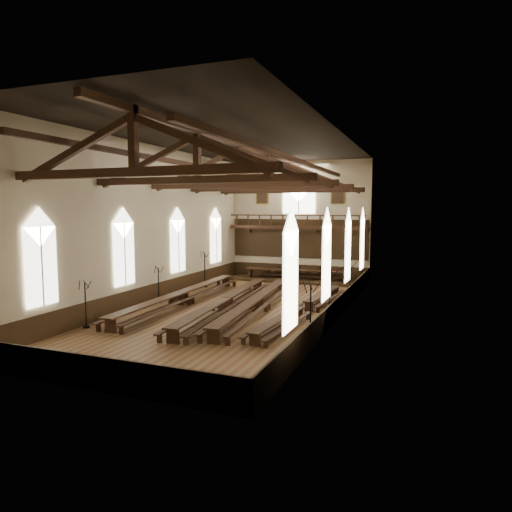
# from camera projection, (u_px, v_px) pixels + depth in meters

# --- Properties ---
(ground) EXTENTS (26.00, 26.00, 0.00)m
(ground) POSITION_uv_depth(u_px,v_px,m) (239.00, 309.00, 27.29)
(ground) COLOR brown
(ground) RESTS_ON ground
(room_walls) EXTENTS (26.00, 26.00, 26.00)m
(room_walls) POSITION_uv_depth(u_px,v_px,m) (239.00, 201.00, 26.61)
(room_walls) COLOR #C6BA95
(room_walls) RESTS_ON ground
(wainscot_band) EXTENTS (12.00, 26.00, 1.20)m
(wainscot_band) POSITION_uv_depth(u_px,v_px,m) (239.00, 300.00, 27.22)
(wainscot_band) COLOR black
(wainscot_band) RESTS_ON ground
(side_windows) EXTENTS (11.85, 19.80, 4.50)m
(side_windows) POSITION_uv_depth(u_px,v_px,m) (239.00, 247.00, 26.90)
(side_windows) COLOR white
(side_windows) RESTS_ON room_walls
(end_window) EXTENTS (2.80, 0.12, 3.80)m
(end_window) POSITION_uv_depth(u_px,v_px,m) (299.00, 194.00, 38.50)
(end_window) COLOR white
(end_window) RESTS_ON room_walls
(minstrels_gallery) EXTENTS (11.80, 1.24, 3.70)m
(minstrels_gallery) POSITION_uv_depth(u_px,v_px,m) (298.00, 233.00, 38.63)
(minstrels_gallery) COLOR #342010
(minstrels_gallery) RESTS_ON room_walls
(portraits) EXTENTS (7.75, 0.09, 1.45)m
(portraits) POSITION_uv_depth(u_px,v_px,m) (299.00, 196.00, 38.51)
(portraits) COLOR brown
(portraits) RESTS_ON room_walls
(roof_trusses) EXTENTS (11.70, 25.70, 2.80)m
(roof_trusses) POSITION_uv_depth(u_px,v_px,m) (239.00, 171.00, 26.43)
(roof_trusses) COLOR #342010
(roof_trusses) RESTS_ON room_walls
(refectory_row_a) EXTENTS (1.85, 15.01, 0.81)m
(refectory_row_a) POSITION_uv_depth(u_px,v_px,m) (181.00, 295.00, 28.79)
(refectory_row_a) COLOR #342010
(refectory_row_a) RESTS_ON ground
(refectory_row_b) EXTENTS (2.24, 14.82, 0.78)m
(refectory_row_b) POSITION_uv_depth(u_px,v_px,m) (225.00, 301.00, 27.05)
(refectory_row_b) COLOR #342010
(refectory_row_b) RESTS_ON ground
(refectory_row_c) EXTENTS (2.31, 14.99, 0.80)m
(refectory_row_c) POSITION_uv_depth(u_px,v_px,m) (256.00, 300.00, 27.06)
(refectory_row_c) COLOR #342010
(refectory_row_c) RESTS_ON ground
(refectory_row_d) EXTENTS (1.78, 13.66, 0.66)m
(refectory_row_d) POSITION_uv_depth(u_px,v_px,m) (304.00, 307.00, 25.78)
(refectory_row_d) COLOR #342010
(refectory_row_d) RESTS_ON ground
(dais) EXTENTS (11.40, 2.80, 0.19)m
(dais) POSITION_uv_depth(u_px,v_px,m) (296.00, 280.00, 37.77)
(dais) COLOR black
(dais) RESTS_ON ground
(high_table) EXTENTS (8.60, 1.35, 0.80)m
(high_table) POSITION_uv_depth(u_px,v_px,m) (296.00, 271.00, 37.69)
(high_table) COLOR #342010
(high_table) RESTS_ON dais
(high_chairs) EXTENTS (6.79, 0.49, 1.11)m
(high_chairs) POSITION_uv_depth(u_px,v_px,m) (299.00, 271.00, 38.47)
(high_chairs) COLOR #342010
(high_chairs) RESTS_ON dais
(candelabrum_left_near) EXTENTS (0.67, 0.75, 2.44)m
(candelabrum_left_near) POSITION_uv_depth(u_px,v_px,m) (86.00, 314.00, 23.00)
(candelabrum_left_near) COLOR black
(candelabrum_left_near) RESTS_ON ground
(candelabrum_left_mid) EXTENTS (0.71, 0.72, 2.40)m
(candelabrum_left_mid) POSITION_uv_depth(u_px,v_px,m) (159.00, 292.00, 29.11)
(candelabrum_left_mid) COLOR black
(candelabrum_left_mid) RESTS_ON ground
(candelabrum_left_far) EXTENTS (0.76, 0.86, 2.80)m
(candelabrum_left_far) POSITION_uv_depth(u_px,v_px,m) (205.00, 276.00, 35.00)
(candelabrum_left_far) COLOR black
(candelabrum_left_far) RESTS_ON ground
(candelabrum_right_near) EXTENTS (0.81, 0.81, 2.73)m
(candelabrum_right_near) POSITION_uv_depth(u_px,v_px,m) (310.00, 322.00, 20.93)
(candelabrum_right_near) COLOR black
(candelabrum_right_near) RESTS_ON ground
(candelabrum_right_mid) EXTENTS (0.82, 0.84, 2.80)m
(candelabrum_right_mid) POSITION_uv_depth(u_px,v_px,m) (329.00, 304.00, 24.73)
(candelabrum_right_mid) COLOR black
(candelabrum_right_mid) RESTS_ON ground
(candelabrum_right_far) EXTENTS (0.68, 0.77, 2.49)m
(candelabrum_right_far) POSITION_uv_depth(u_px,v_px,m) (350.00, 286.00, 30.92)
(candelabrum_right_far) COLOR black
(candelabrum_right_far) RESTS_ON ground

